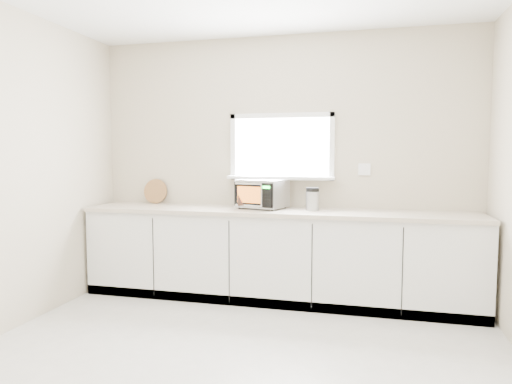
% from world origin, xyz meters
% --- Properties ---
extents(ground, '(4.00, 4.00, 0.00)m').
position_xyz_m(ground, '(0.00, 0.00, 0.00)').
color(ground, beige).
rests_on(ground, ground).
extents(back_wall, '(4.00, 0.17, 2.70)m').
position_xyz_m(back_wall, '(0.00, 2.00, 1.36)').
color(back_wall, beige).
rests_on(back_wall, ground).
extents(cabinets, '(3.92, 0.60, 0.88)m').
position_xyz_m(cabinets, '(0.00, 1.70, 0.44)').
color(cabinets, silver).
rests_on(cabinets, ground).
extents(countertop, '(3.92, 0.64, 0.04)m').
position_xyz_m(countertop, '(0.00, 1.69, 0.90)').
color(countertop, beige).
rests_on(countertop, cabinets).
extents(microwave, '(0.54, 0.48, 0.30)m').
position_xyz_m(microwave, '(-0.16, 1.78, 1.07)').
color(microwave, black).
rests_on(microwave, countertop).
extents(knife_block, '(0.12, 0.21, 0.29)m').
position_xyz_m(knife_block, '(-0.34, 1.73, 1.04)').
color(knife_block, '#442818').
rests_on(knife_block, countertop).
extents(cutting_board, '(0.28, 0.07, 0.27)m').
position_xyz_m(cutting_board, '(-1.43, 1.94, 1.06)').
color(cutting_board, '#A67040').
rests_on(cutting_board, countertop).
extents(coffee_grinder, '(0.14, 0.14, 0.23)m').
position_xyz_m(coffee_grinder, '(0.36, 1.73, 1.03)').
color(coffee_grinder, '#AFB1B7').
rests_on(coffee_grinder, countertop).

